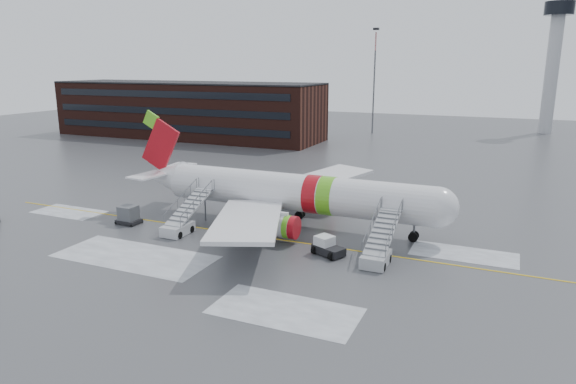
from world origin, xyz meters
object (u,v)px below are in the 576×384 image
at_px(airliner, 287,192).
at_px(uld_container, 129,215).
at_px(pushback_tug, 327,247).
at_px(airstair_aft, 182,222).
at_px(airstair_fwd, 378,250).

distance_m(airliner, uld_container, 16.70).
height_order(airliner, pushback_tug, airliner).
bearing_deg(airliner, airstair_aft, -142.36).
bearing_deg(airstair_fwd, uld_container, 179.78).
xyz_separation_m(airstair_fwd, airstair_aft, (-19.66, 0.00, 0.00)).
height_order(airstair_fwd, airstair_aft, same).
bearing_deg(uld_container, pushback_tug, -0.41).
bearing_deg(airliner, airstair_fwd, -30.31).
distance_m(airstair_fwd, airstair_aft, 19.66).
relative_size(airstair_aft, uld_container, 3.27).
height_order(airstair_aft, pushback_tug, airstair_aft).
relative_size(airliner, airstair_aft, 4.55).
height_order(airliner, airstair_fwd, airliner).
height_order(airstair_fwd, pushback_tug, airstair_fwd).
relative_size(airstair_fwd, pushback_tug, 2.42).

